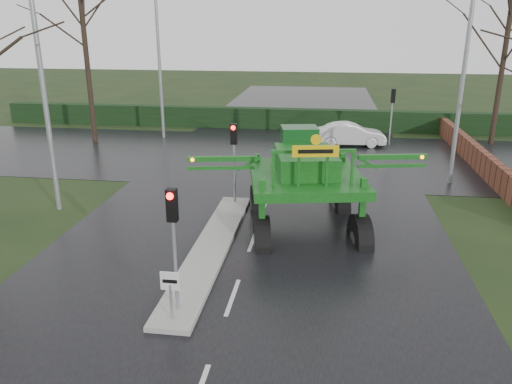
# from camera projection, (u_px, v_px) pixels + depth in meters

# --- Properties ---
(ground) EXTENTS (140.00, 140.00, 0.00)m
(ground) POSITION_uv_depth(u_px,v_px,m) (233.00, 298.00, 14.15)
(ground) COLOR black
(ground) RESTS_ON ground
(road_main) EXTENTS (14.00, 80.00, 0.02)m
(road_main) POSITION_uv_depth(u_px,v_px,m) (271.00, 188.00, 23.53)
(road_main) COLOR black
(road_main) RESTS_ON ground
(road_cross) EXTENTS (80.00, 12.00, 0.02)m
(road_cross) POSITION_uv_depth(u_px,v_px,m) (283.00, 156.00, 29.15)
(road_cross) COLOR black
(road_cross) RESTS_ON ground
(median_island) EXTENTS (1.20, 10.00, 0.16)m
(median_island) POSITION_uv_depth(u_px,v_px,m) (211.00, 248.00, 17.11)
(median_island) COLOR gray
(median_island) RESTS_ON ground
(hedge_row) EXTENTS (44.00, 0.90, 1.50)m
(hedge_row) POSITION_uv_depth(u_px,v_px,m) (293.00, 119.00, 36.42)
(hedge_row) COLOR black
(hedge_row) RESTS_ON ground
(brick_wall) EXTENTS (0.40, 20.00, 1.20)m
(brick_wall) POSITION_uv_depth(u_px,v_px,m) (472.00, 153.00, 27.58)
(brick_wall) COLOR #592D1E
(brick_wall) RESTS_ON ground
(keep_left_sign) EXTENTS (0.50, 0.07, 1.35)m
(keep_left_sign) POSITION_uv_depth(u_px,v_px,m) (170.00, 288.00, 12.58)
(keep_left_sign) COLOR gray
(keep_left_sign) RESTS_ON ground
(traffic_signal_near) EXTENTS (0.26, 0.33, 3.52)m
(traffic_signal_near) POSITION_uv_depth(u_px,v_px,m) (173.00, 224.00, 12.54)
(traffic_signal_near) COLOR gray
(traffic_signal_near) RESTS_ON ground
(traffic_signal_mid) EXTENTS (0.26, 0.33, 3.52)m
(traffic_signal_mid) POSITION_uv_depth(u_px,v_px,m) (234.00, 146.00, 20.52)
(traffic_signal_mid) COLOR gray
(traffic_signal_mid) RESTS_ON ground
(traffic_signal_far) EXTENTS (0.26, 0.33, 3.52)m
(traffic_signal_far) POSITION_uv_depth(u_px,v_px,m) (392.00, 104.00, 31.23)
(traffic_signal_far) COLOR gray
(traffic_signal_far) RESTS_ON ground
(street_light_left_near) EXTENTS (3.85, 0.30, 10.00)m
(street_light_left_near) POSITION_uv_depth(u_px,v_px,m) (47.00, 62.00, 18.94)
(street_light_left_near) COLOR gray
(street_light_left_near) RESTS_ON ground
(street_light_right) EXTENTS (3.85, 0.30, 10.00)m
(street_light_right) POSITION_uv_depth(u_px,v_px,m) (459.00, 56.00, 22.40)
(street_light_right) COLOR gray
(street_light_right) RESTS_ON ground
(street_light_left_far) EXTENTS (3.85, 0.30, 10.00)m
(street_light_left_far) POSITION_uv_depth(u_px,v_px,m) (163.00, 46.00, 32.07)
(street_light_left_far) COLOR gray
(street_light_left_far) RESTS_ON ground
(tree_left_far) EXTENTS (7.70, 7.70, 13.26)m
(tree_left_far) POSITION_uv_depth(u_px,v_px,m) (83.00, 27.00, 30.39)
(tree_left_far) COLOR black
(tree_left_far) RESTS_ON ground
(tree_right_far) EXTENTS (7.00, 7.00, 12.05)m
(tree_right_far) POSITION_uv_depth(u_px,v_px,m) (507.00, 39.00, 30.05)
(tree_right_far) COLOR black
(tree_right_far) RESTS_ON ground
(crop_sprayer) EXTENTS (8.67, 6.12, 4.91)m
(crop_sprayer) POSITION_uv_depth(u_px,v_px,m) (262.00, 178.00, 17.17)
(crop_sprayer) COLOR black
(crop_sprayer) RESTS_ON ground
(white_sedan) EXTENTS (4.48, 1.97, 1.43)m
(white_sedan) POSITION_uv_depth(u_px,v_px,m) (349.00, 146.00, 31.72)
(white_sedan) COLOR silver
(white_sedan) RESTS_ON ground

